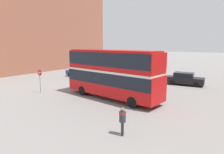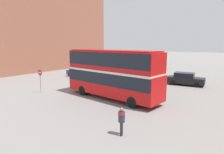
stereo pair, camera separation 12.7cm
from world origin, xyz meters
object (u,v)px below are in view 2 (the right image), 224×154
Objects in this scene: pedestrian_foreground at (122,118)px; parked_car_kerb_far at (79,72)px; double_decker_bus at (112,71)px; no_entry_sign at (40,77)px; parked_car_kerb_near at (185,79)px.

pedestrian_foreground is 21.75m from parked_car_kerb_far.
double_decker_bus is 4.09× the size of no_entry_sign.
no_entry_sign is at bearing -138.15° from parked_car_kerb_near.
no_entry_sign reaches higher than pedestrian_foreground.
parked_car_kerb_far is at bearing 154.28° from double_decker_bus.
double_decker_bus is 8.29m from pedestrian_foreground.
double_decker_bus is 2.20× the size of parked_car_kerb_near.
double_decker_bus reaches higher than parked_car_kerb_far.
parked_car_kerb_near reaches higher than parked_car_kerb_far.
no_entry_sign reaches higher than parked_car_kerb_near.
no_entry_sign is at bearing -61.96° from parked_car_kerb_far.
double_decker_bus is 11.59m from parked_car_kerb_near.
pedestrian_foreground is at bearing -93.02° from parked_car_kerb_near.
parked_car_kerb_far is 1.86× the size of no_entry_sign.
double_decker_bus is at bearing -117.56° from parked_car_kerb_near.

